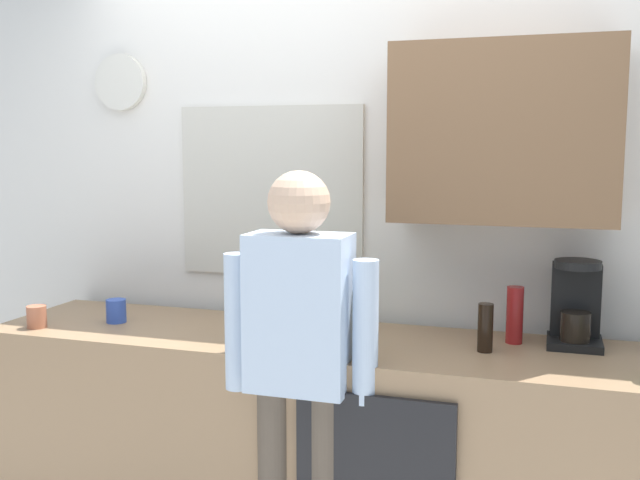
{
  "coord_description": "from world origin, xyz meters",
  "views": [
    {
      "loc": [
        0.83,
        -2.35,
        1.68
      ],
      "look_at": [
        -0.0,
        0.25,
        1.33
      ],
      "focal_mm": 40.59,
      "sensor_mm": 36.0,
      "label": 1
    }
  ],
  "objects_px": {
    "bottle_clear_soda": "(317,297)",
    "bottle_olive_oil": "(350,324)",
    "bottle_red_vinegar": "(515,315)",
    "cup_blue_mug": "(116,311)",
    "coffee_maker": "(576,307)",
    "cup_terracotta_mug": "(37,317)",
    "person_at_sink": "(299,354)",
    "bottle_dark_sauce": "(485,328)",
    "cup_white_mug": "(249,314)",
    "bottle_amber_beer": "(273,320)"
  },
  "relations": [
    {
      "from": "bottle_clear_soda",
      "to": "cup_white_mug",
      "type": "height_order",
      "value": "bottle_clear_soda"
    },
    {
      "from": "cup_white_mug",
      "to": "cup_blue_mug",
      "type": "bearing_deg",
      "value": -167.5
    },
    {
      "from": "coffee_maker",
      "to": "cup_white_mug",
      "type": "bearing_deg",
      "value": -175.73
    },
    {
      "from": "bottle_olive_oil",
      "to": "cup_white_mug",
      "type": "bearing_deg",
      "value": 148.45
    },
    {
      "from": "bottle_red_vinegar",
      "to": "cup_terracotta_mug",
      "type": "relative_size",
      "value": 2.39
    },
    {
      "from": "bottle_clear_soda",
      "to": "bottle_amber_beer",
      "type": "relative_size",
      "value": 1.22
    },
    {
      "from": "cup_terracotta_mug",
      "to": "coffee_maker",
      "type": "bearing_deg",
      "value": 10.66
    },
    {
      "from": "bottle_red_vinegar",
      "to": "bottle_olive_oil",
      "type": "height_order",
      "value": "bottle_olive_oil"
    },
    {
      "from": "bottle_dark_sauce",
      "to": "cup_white_mug",
      "type": "bearing_deg",
      "value": 174.06
    },
    {
      "from": "cup_blue_mug",
      "to": "cup_white_mug",
      "type": "height_order",
      "value": "cup_blue_mug"
    },
    {
      "from": "bottle_dark_sauce",
      "to": "bottle_olive_oil",
      "type": "distance_m",
      "value": 0.51
    },
    {
      "from": "cup_white_mug",
      "to": "person_at_sink",
      "type": "height_order",
      "value": "person_at_sink"
    },
    {
      "from": "bottle_red_vinegar",
      "to": "cup_blue_mug",
      "type": "distance_m",
      "value": 1.66
    },
    {
      "from": "bottle_red_vinegar",
      "to": "person_at_sink",
      "type": "relative_size",
      "value": 0.14
    },
    {
      "from": "coffee_maker",
      "to": "bottle_clear_soda",
      "type": "relative_size",
      "value": 1.18
    },
    {
      "from": "bottle_dark_sauce",
      "to": "cup_terracotta_mug",
      "type": "xyz_separation_m",
      "value": [
        -1.81,
        -0.2,
        -0.04
      ]
    },
    {
      "from": "bottle_amber_beer",
      "to": "cup_terracotta_mug",
      "type": "bearing_deg",
      "value": 178.64
    },
    {
      "from": "person_at_sink",
      "to": "cup_blue_mug",
      "type": "bearing_deg",
      "value": 152.11
    },
    {
      "from": "bottle_amber_beer",
      "to": "person_at_sink",
      "type": "distance_m",
      "value": 0.18
    },
    {
      "from": "cup_white_mug",
      "to": "bottle_dark_sauce",
      "type": "bearing_deg",
      "value": -5.94
    },
    {
      "from": "cup_terracotta_mug",
      "to": "person_at_sink",
      "type": "relative_size",
      "value": 0.06
    },
    {
      "from": "bottle_clear_soda",
      "to": "bottle_olive_oil",
      "type": "relative_size",
      "value": 1.12
    },
    {
      "from": "cup_blue_mug",
      "to": "bottle_dark_sauce",
      "type": "bearing_deg",
      "value": 0.82
    },
    {
      "from": "bottle_red_vinegar",
      "to": "person_at_sink",
      "type": "distance_m",
      "value": 0.85
    },
    {
      "from": "bottle_amber_beer",
      "to": "bottle_olive_oil",
      "type": "height_order",
      "value": "bottle_olive_oil"
    },
    {
      "from": "coffee_maker",
      "to": "bottle_olive_oil",
      "type": "bearing_deg",
      "value": -151.03
    },
    {
      "from": "cup_white_mug",
      "to": "bottle_olive_oil",
      "type": "bearing_deg",
      "value": -31.55
    },
    {
      "from": "cup_white_mug",
      "to": "person_at_sink",
      "type": "distance_m",
      "value": 0.55
    },
    {
      "from": "coffee_maker",
      "to": "cup_terracotta_mug",
      "type": "xyz_separation_m",
      "value": [
        -2.13,
        -0.4,
        -0.1
      ]
    },
    {
      "from": "bottle_amber_beer",
      "to": "cup_terracotta_mug",
      "type": "relative_size",
      "value": 2.5
    },
    {
      "from": "bottle_red_vinegar",
      "to": "cup_blue_mug",
      "type": "height_order",
      "value": "bottle_red_vinegar"
    },
    {
      "from": "coffee_maker",
      "to": "bottle_olive_oil",
      "type": "relative_size",
      "value": 1.32
    },
    {
      "from": "bottle_clear_soda",
      "to": "cup_blue_mug",
      "type": "relative_size",
      "value": 2.8
    },
    {
      "from": "cup_blue_mug",
      "to": "person_at_sink",
      "type": "xyz_separation_m",
      "value": [
        0.93,
        -0.28,
        -0.03
      ]
    },
    {
      "from": "bottle_amber_beer",
      "to": "cup_blue_mug",
      "type": "distance_m",
      "value": 0.83
    },
    {
      "from": "coffee_maker",
      "to": "cup_terracotta_mug",
      "type": "bearing_deg",
      "value": -169.34
    },
    {
      "from": "bottle_amber_beer",
      "to": "cup_terracotta_mug",
      "type": "distance_m",
      "value": 1.07
    },
    {
      "from": "bottle_clear_soda",
      "to": "bottle_dark_sauce",
      "type": "height_order",
      "value": "bottle_clear_soda"
    },
    {
      "from": "bottle_dark_sauce",
      "to": "person_at_sink",
      "type": "distance_m",
      "value": 0.69
    },
    {
      "from": "bottle_red_vinegar",
      "to": "bottle_amber_beer",
      "type": "bearing_deg",
      "value": -155.59
    },
    {
      "from": "bottle_amber_beer",
      "to": "bottle_red_vinegar",
      "type": "bearing_deg",
      "value": 24.41
    },
    {
      "from": "coffee_maker",
      "to": "bottle_olive_oil",
      "type": "distance_m",
      "value": 0.88
    },
    {
      "from": "bottle_clear_soda",
      "to": "bottle_amber_beer",
      "type": "bearing_deg",
      "value": -100.4
    },
    {
      "from": "person_at_sink",
      "to": "bottle_amber_beer",
      "type": "bearing_deg",
      "value": 138.68
    },
    {
      "from": "bottle_clear_soda",
      "to": "person_at_sink",
      "type": "relative_size",
      "value": 0.17
    },
    {
      "from": "bottle_red_vinegar",
      "to": "bottle_dark_sauce",
      "type": "relative_size",
      "value": 1.22
    },
    {
      "from": "coffee_maker",
      "to": "bottle_red_vinegar",
      "type": "relative_size",
      "value": 1.5
    },
    {
      "from": "bottle_olive_oil",
      "to": "bottle_clear_soda",
      "type": "bearing_deg",
      "value": 125.11
    },
    {
      "from": "cup_terracotta_mug",
      "to": "person_at_sink",
      "type": "bearing_deg",
      "value": -4.74
    },
    {
      "from": "coffee_maker",
      "to": "bottle_amber_beer",
      "type": "xyz_separation_m",
      "value": [
        -1.06,
        -0.43,
        -0.03
      ]
    }
  ]
}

